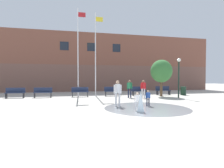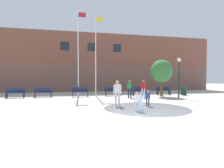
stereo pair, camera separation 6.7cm
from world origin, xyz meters
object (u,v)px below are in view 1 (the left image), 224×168
child_with_pink_shirt (137,100)px  flagpole_left (78,50)px  trash_can (183,91)px  lamp_post_right_lane (179,72)px  park_bench_left_of_flagpoles (15,93)px  park_bench_under_left_flagpole (43,92)px  flagpole_right (96,52)px  adult_watching (118,91)px  adult_in_red (143,88)px  child_in_fountain (148,97)px  street_tree_near_building (161,71)px  park_bench_under_right_flagpole (112,91)px  park_bench_far_right (163,90)px  park_bench_center (80,92)px  park_bench_near_trashcan (139,91)px  adult_near_bench (130,87)px

child_with_pink_shirt → flagpole_left: 10.10m
trash_can → lamp_post_right_lane: bearing=-131.9°
park_bench_left_of_flagpoles → flagpole_left: size_ratio=0.19×
child_with_pink_shirt → flagpole_left: (-2.76, 8.87, 3.97)m
park_bench_under_left_flagpole → flagpole_right: size_ratio=0.19×
adult_watching → adult_in_red: 5.16m
adult_in_red → adult_watching: bearing=-47.1°
flagpole_right → trash_can: bearing=-7.9°
flagpole_left → park_bench_under_left_flagpole: bearing=-169.0°
child_in_fountain → flagpole_right: (-2.33, 7.35, 3.80)m
flagpole_left → street_tree_near_building: (7.88, -1.90, -2.11)m
flagpole_left → trash_can: (10.75, -1.25, -4.09)m
child_with_pink_shirt → child_in_fountain: 1.99m
adult_watching → trash_can: bearing=-62.3°
park_bench_under_left_flagpole → child_with_pink_shirt: 10.17m
park_bench_under_right_flagpole → flagpole_right: bearing=163.8°
park_bench_far_right → flagpole_right: bearing=176.9°
park_bench_left_of_flagpoles → park_bench_center: size_ratio=1.00×
child_in_fountain → lamp_post_right_lane: bearing=-164.5°
park_bench_far_right → lamp_post_right_lane: lamp_post_right_lane is taller
park_bench_near_trashcan → child_in_fountain: bearing=-107.1°
park_bench_center → child_in_fountain: 7.77m
park_bench_center → street_tree_near_building: size_ratio=0.45×
park_bench_under_left_flagpole → trash_can: park_bench_under_left_flagpole is taller
park_bench_center → park_bench_near_trashcan: bearing=0.2°
flagpole_right → street_tree_near_building: flagpole_right is taller
adult_near_bench → lamp_post_right_lane: size_ratio=0.45×
park_bench_left_of_flagpoles → lamp_post_right_lane: 14.61m
park_bench_under_left_flagpole → park_bench_center: (3.32, -0.02, 0.00)m
park_bench_under_right_flagpole → flagpole_right: size_ratio=0.19×
park_bench_under_left_flagpole → park_bench_center: 3.32m
park_bench_under_left_flagpole → child_with_pink_shirt: bearing=-54.2°
child_in_fountain → flagpole_right: 8.60m
child_with_pink_shirt → adult_in_red: 6.44m
child_with_pink_shirt → park_bench_center: bearing=-149.6°
park_bench_center → adult_near_bench: size_ratio=1.01×
park_bench_center → child_with_pink_shirt: child_with_pink_shirt is taller
adult_in_red → street_tree_near_building: street_tree_near_building is taller
adult_near_bench → park_bench_far_right: bearing=-17.8°
lamp_post_right_lane → adult_watching: bearing=-152.2°
adult_in_red → park_bench_near_trashcan: bearing=159.5°
park_bench_far_right → trash_can: size_ratio=1.78×
adult_in_red → flagpole_right: (-3.80, 3.06, 3.45)m
park_bench_center → flagpole_left: bearing=101.7°
park_bench_near_trashcan → lamp_post_right_lane: (2.55, -2.96, 1.86)m
park_bench_far_right → flagpole_right: flagpole_right is taller
park_bench_far_right → child_with_pink_shirt: 10.47m
trash_can → child_in_fountain: bearing=-137.7°
flagpole_right → lamp_post_right_lane: 8.08m
park_bench_under_right_flagpole → adult_watching: bearing=-99.8°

